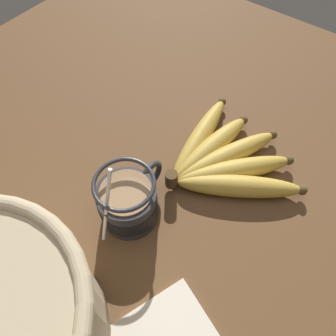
% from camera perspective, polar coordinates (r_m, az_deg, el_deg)
% --- Properties ---
extents(table, '(1.24, 1.24, 0.03)m').
position_cam_1_polar(table, '(0.54, -1.04, -8.02)').
color(table, brown).
rests_on(table, ground).
extents(coffee_mug, '(0.14, 0.09, 0.15)m').
position_cam_1_polar(coffee_mug, '(0.49, -6.88, -5.98)').
color(coffee_mug, '#28282D').
rests_on(coffee_mug, table).
extents(banana_bunch, '(0.22, 0.23, 0.04)m').
position_cam_1_polar(banana_bunch, '(0.56, 9.60, 1.41)').
color(banana_bunch, '#4C381E').
rests_on(banana_bunch, table).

